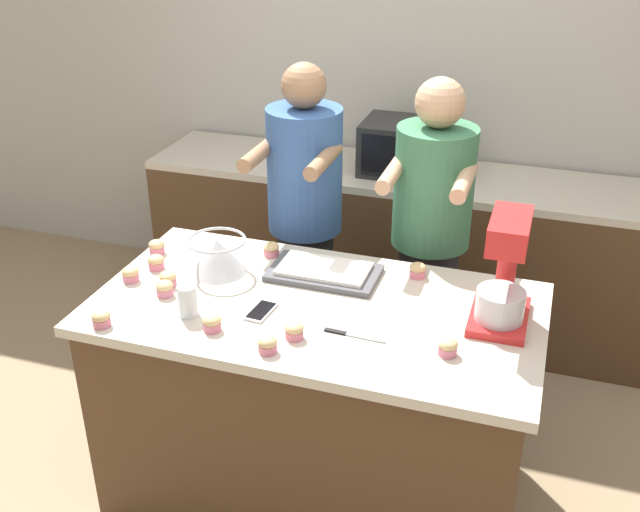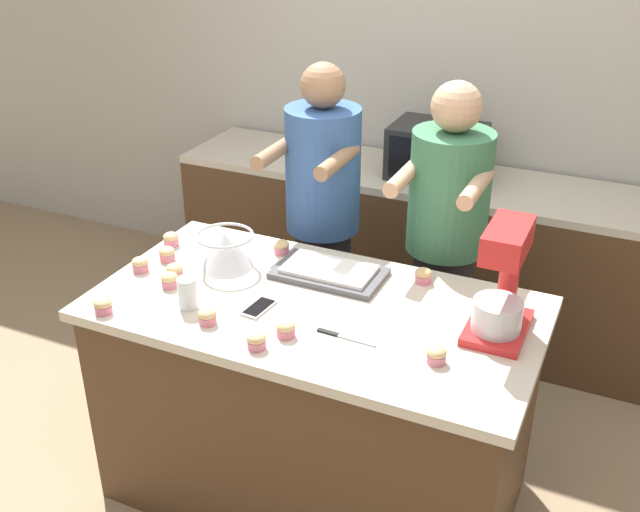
% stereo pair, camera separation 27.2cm
% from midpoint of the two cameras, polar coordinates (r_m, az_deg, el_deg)
% --- Properties ---
extents(ground_plane, '(16.00, 16.00, 0.00)m').
position_cam_midpoint_polar(ground_plane, '(3.33, 2.11, -17.41)').
color(ground_plane, '#937A5B').
extents(back_wall, '(10.00, 0.06, 2.70)m').
position_cam_midpoint_polar(back_wall, '(4.24, 12.30, 13.09)').
color(back_wall, '#B2ADA3').
rests_on(back_wall, ground_plane).
extents(island_counter, '(1.66, 0.88, 0.92)m').
position_cam_midpoint_polar(island_counter, '(3.03, 2.26, -11.19)').
color(island_counter, '#4C331E').
rests_on(island_counter, ground_plane).
extents(back_counter, '(2.80, 0.60, 0.91)m').
position_cam_midpoint_polar(back_counter, '(4.23, 10.00, 0.26)').
color(back_counter, '#4C331E').
rests_on(back_counter, ground_plane).
extents(person_left, '(0.35, 0.51, 1.64)m').
position_cam_midpoint_polar(person_left, '(3.47, 2.43, 1.86)').
color(person_left, '#232328').
rests_on(person_left, ground_plane).
extents(person_right, '(0.35, 0.51, 1.62)m').
position_cam_midpoint_polar(person_right, '(3.32, 11.74, -0.12)').
color(person_right, '#232328').
rests_on(person_right, ground_plane).
extents(stand_mixer, '(0.20, 0.30, 0.41)m').
position_cam_midpoint_polar(stand_mixer, '(2.63, 16.64, -2.32)').
color(stand_mixer, red).
rests_on(stand_mixer, island_counter).
extents(mixing_bowl, '(0.23, 0.23, 0.14)m').
position_cam_midpoint_polar(mixing_bowl, '(3.00, -4.67, 0.44)').
color(mixing_bowl, '#BCBCC1').
rests_on(mixing_bowl, island_counter).
extents(baking_tray, '(0.43, 0.25, 0.04)m').
position_cam_midpoint_polar(baking_tray, '(2.95, 3.34, -1.30)').
color(baking_tray, '#4C4C51').
rests_on(baking_tray, island_counter).
extents(microwave_oven, '(0.47, 0.35, 0.28)m').
position_cam_midpoint_polar(microwave_oven, '(4.00, 10.85, 7.80)').
color(microwave_oven, black).
rests_on(microwave_oven, back_counter).
extents(cell_phone, '(0.08, 0.15, 0.01)m').
position_cam_midpoint_polar(cell_phone, '(2.73, -1.85, -4.05)').
color(cell_phone, silver).
rests_on(cell_phone, island_counter).
extents(drinking_glass, '(0.07, 0.07, 0.12)m').
position_cam_midpoint_polar(drinking_glass, '(2.74, -7.29, -2.91)').
color(drinking_glass, silver).
rests_on(drinking_glass, island_counter).
extents(knife, '(0.22, 0.03, 0.01)m').
position_cam_midpoint_polar(knife, '(2.59, 4.74, -6.22)').
color(knife, '#BCBCC1').
rests_on(knife, island_counter).
extents(cupcake_0, '(0.07, 0.07, 0.06)m').
position_cam_midpoint_polar(cupcake_0, '(3.03, -11.09, -0.68)').
color(cupcake_0, '#D17084').
rests_on(cupcake_0, island_counter).
extents(cupcake_1, '(0.07, 0.07, 0.06)m').
position_cam_midpoint_polar(cupcake_1, '(2.49, 12.00, -7.46)').
color(cupcake_1, '#D17084').
rests_on(cupcake_1, island_counter).
extents(cupcake_2, '(0.07, 0.07, 0.06)m').
position_cam_midpoint_polar(cupcake_2, '(2.95, 10.50, -1.53)').
color(cupcake_2, '#D17084').
rests_on(cupcake_2, island_counter).
extents(cupcake_3, '(0.07, 0.07, 0.06)m').
position_cam_midpoint_polar(cupcake_3, '(3.10, -9.14, 0.10)').
color(cupcake_3, '#D17084').
rests_on(cupcake_3, island_counter).
extents(cupcake_4, '(0.07, 0.07, 0.06)m').
position_cam_midpoint_polar(cupcake_4, '(3.22, -8.94, 1.23)').
color(cupcake_4, '#D17084').
rests_on(cupcake_4, island_counter).
extents(cupcake_5, '(0.07, 0.07, 0.06)m').
position_cam_midpoint_polar(cupcake_5, '(2.77, -13.55, -3.78)').
color(cupcake_5, '#D17084').
rests_on(cupcake_5, island_counter).
extents(cupcake_6, '(0.07, 0.07, 0.06)m').
position_cam_midpoint_polar(cupcake_6, '(2.57, 0.43, -5.66)').
color(cupcake_6, '#D17084').
rests_on(cupcake_6, island_counter).
extents(cupcake_7, '(0.07, 0.07, 0.06)m').
position_cam_midpoint_polar(cupcake_7, '(2.96, -8.46, -1.19)').
color(cupcake_7, '#D17084').
rests_on(cupcake_7, island_counter).
extents(cupcake_8, '(0.07, 0.07, 0.06)m').
position_cam_midpoint_polar(cupcake_8, '(2.51, -1.77, -6.56)').
color(cupcake_8, '#D17084').
rests_on(cupcake_8, island_counter).
extents(cupcake_9, '(0.07, 0.07, 0.06)m').
position_cam_midpoint_polar(cupcake_9, '(3.12, -0.47, 0.64)').
color(cupcake_9, '#D17084').
rests_on(cupcake_9, island_counter).
extents(cupcake_10, '(0.07, 0.07, 0.06)m').
position_cam_midpoint_polar(cupcake_10, '(2.65, -5.70, -4.67)').
color(cupcake_10, '#D17084').
rests_on(cupcake_10, island_counter).
extents(cupcake_11, '(0.07, 0.07, 0.06)m').
position_cam_midpoint_polar(cupcake_11, '(2.90, -8.79, -1.88)').
color(cupcake_11, '#D17084').
rests_on(cupcake_11, island_counter).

